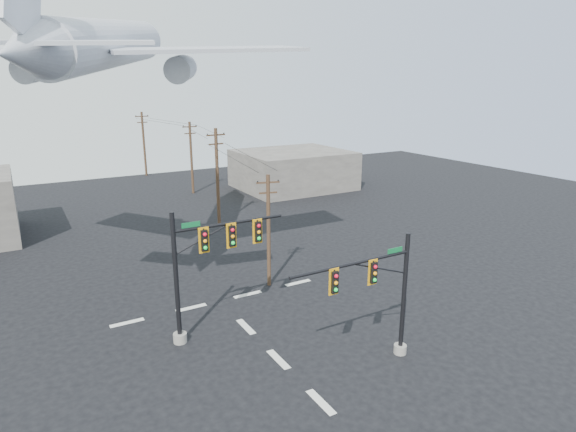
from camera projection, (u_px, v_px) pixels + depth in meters
ground at (321, 402)px, 21.76m from camera, size 120.00×120.00×0.00m
lane_markings at (267, 347)px, 26.21m from camera, size 14.00×21.20×0.01m
signal_mast_near at (382, 297)px, 23.95m from camera, size 7.17×0.74×6.72m
signal_mast_far at (205, 266)px, 26.34m from camera, size 6.80×0.83×7.51m
utility_pole_a at (269, 229)px, 33.18m from camera, size 1.58×0.48×7.98m
utility_pole_b at (217, 175)px, 47.32m from camera, size 1.96×0.33×9.68m
utility_pole_c at (191, 156)px, 61.20m from camera, size 1.87×0.31×9.15m
utility_pole_d at (144, 143)px, 72.88m from camera, size 2.00×0.33×9.63m
power_lines at (195, 133)px, 52.71m from camera, size 6.62×46.20×0.56m
airliner at (107, 45)px, 30.31m from camera, size 22.99×25.15×7.02m
building_right at (293, 170)px, 65.03m from camera, size 14.00×12.00×5.00m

